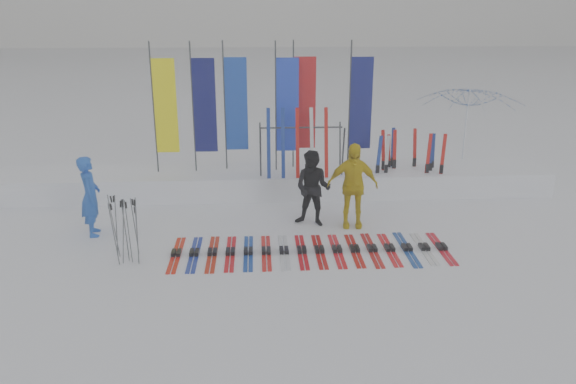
{
  "coord_description": "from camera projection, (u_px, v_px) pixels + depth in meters",
  "views": [
    {
      "loc": [
        -0.42,
        -9.14,
        4.55
      ],
      "look_at": [
        0.2,
        1.6,
        1.0
      ],
      "focal_mm": 35.0,
      "sensor_mm": 36.0,
      "label": 1
    }
  ],
  "objects": [
    {
      "name": "ground",
      "position": [
        282.0,
        272.0,
        10.12
      ],
      "size": [
        120.0,
        120.0,
        0.0
      ],
      "primitive_type": "plane",
      "color": "white",
      "rests_on": "ground"
    },
    {
      "name": "person_yellow",
      "position": [
        352.0,
        185.0,
        11.99
      ],
      "size": [
        1.12,
        0.53,
        1.85
      ],
      "primitive_type": "imported",
      "rotation": [
        0.0,
        0.0,
        -0.07
      ],
      "color": "gold",
      "rests_on": "ground"
    },
    {
      "name": "person_blue",
      "position": [
        90.0,
        196.0,
        11.56
      ],
      "size": [
        0.53,
        0.69,
        1.69
      ],
      "primitive_type": "imported",
      "rotation": [
        0.0,
        0.0,
        1.8
      ],
      "color": "blue",
      "rests_on": "ground"
    },
    {
      "name": "upright_skis",
      "position": [
        406.0,
        163.0,
        14.28
      ],
      "size": [
        1.66,
        0.77,
        1.65
      ],
      "color": "navy",
      "rests_on": "ground"
    },
    {
      "name": "feather_flags",
      "position": [
        259.0,
        105.0,
        13.91
      ],
      "size": [
        5.43,
        0.3,
        3.2
      ],
      "color": "#383A3F",
      "rests_on": "ground"
    },
    {
      "name": "pole_cluster",
      "position": [
        125.0,
        230.0,
        10.45
      ],
      "size": [
        0.61,
        0.58,
        1.25
      ],
      "color": "#595B60",
      "rests_on": "ground"
    },
    {
      "name": "tent_canopy",
      "position": [
        466.0,
        132.0,
        15.5
      ],
      "size": [
        2.82,
        2.87,
        2.57
      ],
      "primitive_type": "imported",
      "rotation": [
        0.0,
        0.0,
        0.01
      ],
      "color": "white",
      "rests_on": "ground"
    },
    {
      "name": "person_black",
      "position": [
        313.0,
        189.0,
        12.1
      ],
      "size": [
        0.98,
        0.89,
        1.66
      ],
      "primitive_type": "imported",
      "rotation": [
        0.0,
        0.0,
        -0.38
      ],
      "color": "black",
      "rests_on": "ground"
    },
    {
      "name": "ski_rack",
      "position": [
        301.0,
        144.0,
        13.7
      ],
      "size": [
        2.04,
        0.8,
        1.23
      ],
      "color": "#383A3F",
      "rests_on": "ground"
    },
    {
      "name": "ski_row",
      "position": [
        309.0,
        250.0,
        10.96
      ],
      "size": [
        5.38,
        1.7,
        0.07
      ],
      "color": "red",
      "rests_on": "ground"
    },
    {
      "name": "snow_bank",
      "position": [
        274.0,
        181.0,
        14.39
      ],
      "size": [
        14.0,
        1.6,
        0.6
      ],
      "primitive_type": "cube",
      "color": "white",
      "rests_on": "ground"
    }
  ]
}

